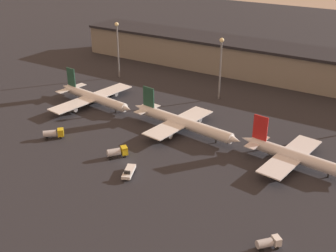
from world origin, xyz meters
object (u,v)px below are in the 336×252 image
Objects in this scene: airplane_2 at (294,156)px; service_vehicle_3 at (129,172)px; service_vehicle_0 at (54,133)px; airplane_0 at (94,97)px; service_vehicle_2 at (268,243)px; airplane_1 at (182,123)px; service_vehicle_1 at (117,152)px.

airplane_2 is 4.60× the size of service_vehicle_3.
service_vehicle_0 is 35.40m from service_vehicle_3.
airplane_0 is 6.24× the size of service_vehicle_0.
service_vehicle_2 is 0.71× the size of service_vehicle_3.
airplane_0 is at bearing -175.49° from airplane_1.
service_vehicle_2 is (6.40, -38.11, -1.47)m from airplane_2.
service_vehicle_3 is at bearing -87.67° from service_vehicle_1.
airplane_2 is at bearing 4.17° from airplane_0.
airplane_2 is (39.13, -2.39, -0.13)m from airplane_1.
airplane_1 reaches higher than airplane_0.
airplane_1 is 8.29× the size of service_vehicle_2.
service_vehicle_0 is at bearing -121.26° from service_vehicle_3.
service_vehicle_1 reaches higher than service_vehicle_3.
airplane_2 is 5.58× the size of service_vehicle_1.
airplane_1 is at bearing 4.51° from airplane_0.
service_vehicle_1 is at bearing -41.46° from service_vehicle_0.
service_vehicle_3 is (-43.70, 7.75, -0.44)m from service_vehicle_2.
airplane_1 is 5.85× the size of service_vehicle_3.
service_vehicle_2 is (52.97, -14.27, -0.21)m from service_vehicle_1.
airplane_2 is (80.70, -4.41, 0.07)m from airplane_0.
airplane_1 reaches higher than service_vehicle_3.
service_vehicle_0 is 25.77m from service_vehicle_1.
airplane_2 is 48.13m from service_vehicle_3.
airplane_1 is 60.96m from service_vehicle_2.
service_vehicle_2 is at bearing -18.72° from airplane_0.
service_vehicle_0 is 1.17× the size of service_vehicle_2.
airplane_0 reaches higher than service_vehicle_2.
airplane_1 is 39.20m from airplane_2.
service_vehicle_2 is 44.38m from service_vehicle_3.
service_vehicle_3 is at bearing 120.82° from service_vehicle_2.
service_vehicle_1 is 0.82× the size of service_vehicle_3.
airplane_0 is 7.28× the size of service_vehicle_2.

